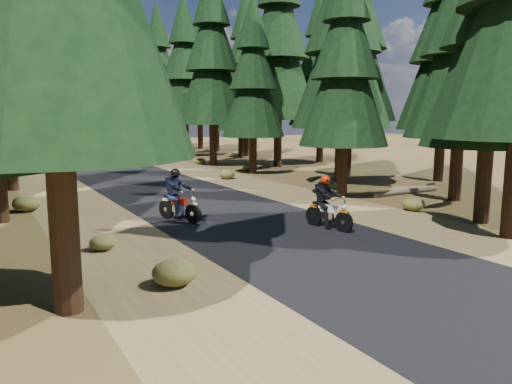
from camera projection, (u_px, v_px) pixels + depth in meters
ground at (280, 234)px, 15.15m from camera, size 120.00×120.00×0.00m
road at (212, 208)px, 19.43m from camera, size 6.00×100.00×0.01m
shoulder_l at (90, 220)px, 17.18m from camera, size 3.20×100.00×0.01m
shoulder_r at (308, 198)px, 21.69m from camera, size 3.20×100.00×0.01m
pine_forest at (105, 47)px, 31.97m from camera, size 34.59×55.08×16.32m
log_near at (325, 179)px, 26.70m from camera, size 3.81×3.24×0.32m
log_far at (406, 191)px, 22.76m from camera, size 3.99×0.34×0.24m
understory_shrubs at (214, 193)px, 21.42m from camera, size 16.30×31.19×0.60m
rider_lead at (329, 211)px, 15.78m from camera, size 0.94×1.99×1.71m
rider_follow at (179, 204)px, 16.90m from camera, size 1.32×2.09×1.79m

